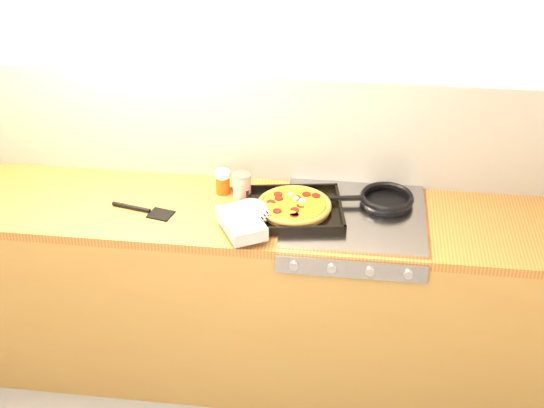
# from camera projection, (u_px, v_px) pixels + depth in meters

# --- Properties ---
(room_shell) EXTENTS (3.20, 3.20, 3.20)m
(room_shell) POSITION_uv_depth(u_px,v_px,m) (258.00, 129.00, 3.38)
(room_shell) COLOR white
(room_shell) RESTS_ON ground
(counter_run) EXTENTS (3.20, 0.62, 0.90)m
(counter_run) POSITION_uv_depth(u_px,v_px,m) (251.00, 293.00, 3.50)
(counter_run) COLOR brown
(counter_run) RESTS_ON ground
(stovetop) EXTENTS (0.60, 0.56, 0.02)m
(stovetop) POSITION_uv_depth(u_px,v_px,m) (354.00, 216.00, 3.22)
(stovetop) COLOR #9D9DA2
(stovetop) RESTS_ON counter_run
(pizza_on_tray) EXTENTS (0.55, 0.53, 0.07)m
(pizza_on_tray) POSITION_uv_depth(u_px,v_px,m) (279.00, 210.00, 3.18)
(pizza_on_tray) COLOR black
(pizza_on_tray) RESTS_ON stovetop
(frying_pan) EXTENTS (0.40, 0.27, 0.04)m
(frying_pan) POSITION_uv_depth(u_px,v_px,m) (385.00, 199.00, 3.28)
(frying_pan) COLOR black
(frying_pan) RESTS_ON stovetop
(tomato_can) EXTENTS (0.08, 0.08, 0.12)m
(tomato_can) POSITION_uv_depth(u_px,v_px,m) (242.00, 186.00, 3.33)
(tomato_can) COLOR #990C0C
(tomato_can) RESTS_ON counter_run
(juice_glass) EXTENTS (0.08, 0.08, 0.11)m
(juice_glass) POSITION_uv_depth(u_px,v_px,m) (223.00, 182.00, 3.36)
(juice_glass) COLOR #CA3C0B
(juice_glass) RESTS_ON counter_run
(wooden_spoon) EXTENTS (0.30, 0.05, 0.02)m
(wooden_spoon) POSITION_uv_depth(u_px,v_px,m) (264.00, 190.00, 3.40)
(wooden_spoon) COLOR tan
(wooden_spoon) RESTS_ON counter_run
(black_spatula) EXTENTS (0.29, 0.11, 0.02)m
(black_spatula) POSITION_uv_depth(u_px,v_px,m) (143.00, 210.00, 3.25)
(black_spatula) COLOR black
(black_spatula) RESTS_ON counter_run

